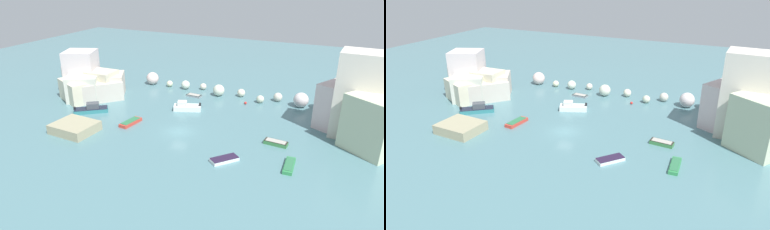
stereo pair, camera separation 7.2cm
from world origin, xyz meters
The scene contains 13 objects.
cove_water centered at (0.00, 0.00, 0.00)m, with size 160.00×160.00×0.00m, color slate.
cliff_headland_left centered at (-24.43, 8.22, 2.62)m, with size 20.31×16.92×8.83m.
cliff_headland_right centered at (27.80, 11.47, 3.76)m, with size 19.66×19.95×13.18m.
rock_breakwater centered at (3.40, 19.61, 1.18)m, with size 38.31×4.12×2.76m.
stone_dock centered at (-14.88, -6.95, 0.76)m, with size 6.44×5.43×1.51m, color tan.
channel_buoy centered at (5.94, 16.35, 0.25)m, with size 0.50×0.50×0.50m, color red.
moored_boat_0 centered at (14.96, 2.11, 0.32)m, with size 3.51×1.59×0.62m.
moored_boat_1 centered at (9.77, -5.64, 0.26)m, with size 3.67×3.93×0.53m.
moored_boat_2 centered at (-8.65, -0.66, 0.30)m, with size 1.99×4.38×0.62m.
moored_boat_3 centered at (-18.04, 0.83, 0.60)m, with size 6.00×5.33×1.71m.
moored_boat_4 centered at (-2.93, 8.94, 0.59)m, with size 5.35×3.77×1.66m.
moored_boat_5 centered at (-4.75, 16.12, 0.23)m, with size 3.08×1.58×0.43m.
moored_boat_6 centered at (17.99, -3.54, 0.26)m, with size 1.45×4.27×0.54m.
Camera 2 is at (23.57, -45.28, 24.17)m, focal length 33.24 mm.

